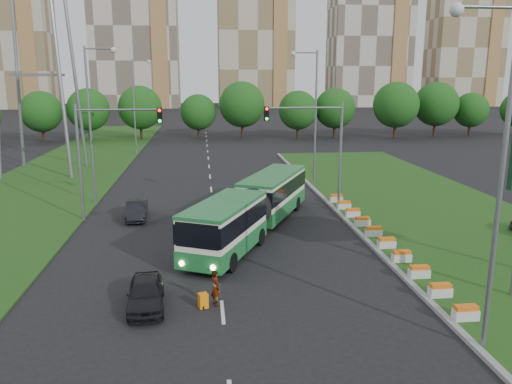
{
  "coord_description": "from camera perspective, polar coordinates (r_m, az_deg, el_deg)",
  "views": [
    {
      "loc": [
        -3.68,
        -25.45,
        9.64
      ],
      "look_at": [
        -0.36,
        5.23,
        2.6
      ],
      "focal_mm": 35.0,
      "sensor_mm": 36.0,
      "label": 1
    }
  ],
  "objects": [
    {
      "name": "left_verge",
      "position": [
        53.31,
        -21.64,
        1.57
      ],
      "size": [
        12.0,
        110.0,
        0.1
      ],
      "primitive_type": "cube",
      "color": "#1D4C15",
      "rests_on": "ground"
    },
    {
      "name": "street_lamps",
      "position": [
        35.65,
        -5.08,
        6.94
      ],
      "size": [
        36.0,
        60.0,
        12.0
      ],
      "primitive_type": null,
      "color": "gray",
      "rests_on": "ground"
    },
    {
      "name": "midrise_east",
      "position": [
        199.17,
        22.7,
        14.87
      ],
      "size": [
        24.0,
        14.0,
        40.0
      ],
      "primitive_type": "cube",
      "color": "#C0B59A",
      "rests_on": "ground"
    },
    {
      "name": "car_left_near",
      "position": [
        22.31,
        -12.49,
        -11.24
      ],
      "size": [
        1.81,
        3.9,
        1.29
      ],
      "primitive_type": "imported",
      "rotation": [
        0.0,
        0.0,
        0.07
      ],
      "color": "black",
      "rests_on": "ground"
    },
    {
      "name": "tree_line",
      "position": [
        81.77,
        3.52,
        9.22
      ],
      "size": [
        120.0,
        8.0,
        9.0
      ],
      "primitive_type": null,
      "color": "#165316",
      "rests_on": "ground"
    },
    {
      "name": "apartment_tower_cwest",
      "position": [
        177.5,
        -13.7,
        17.78
      ],
      "size": [
        28.0,
        15.0,
        52.0
      ],
      "primitive_type": "cube",
      "color": "beige",
      "rests_on": "ground"
    },
    {
      "name": "apartment_tower_west",
      "position": [
        186.41,
        -26.44,
        15.98
      ],
      "size": [
        26.0,
        15.0,
        48.0
      ],
      "primitive_type": "cube",
      "color": "#C0B59A",
      "rests_on": "ground"
    },
    {
      "name": "lane_markings",
      "position": [
        46.47,
        -5.19,
        0.82
      ],
      "size": [
        0.2,
        100.0,
        0.01
      ],
      "primitive_type": null,
      "color": "silver",
      "rests_on": "ground"
    },
    {
      "name": "traffic_mast_left",
      "position": [
        35.36,
        -17.12,
        5.31
      ],
      "size": [
        5.76,
        0.32,
        8.0
      ],
      "color": "gray",
      "rests_on": "ground"
    },
    {
      "name": "articulated_bus",
      "position": [
        31.68,
        -0.83,
        -1.75
      ],
      "size": [
        2.56,
        16.42,
        2.7
      ],
      "rotation": [
        0.0,
        0.0,
        -0.45
      ],
      "color": "white",
      "rests_on": "ground"
    },
    {
      "name": "pedestrian",
      "position": [
        22.02,
        -4.64,
        -10.86
      ],
      "size": [
        0.58,
        0.68,
        1.6
      ],
      "primitive_type": "imported",
      "rotation": [
        0.0,
        0.0,
        1.96
      ],
      "color": "gray",
      "rests_on": "ground"
    },
    {
      "name": "ground",
      "position": [
        27.46,
        1.95,
        -7.71
      ],
      "size": [
        360.0,
        360.0,
        0.0
      ],
      "primitive_type": "plane",
      "color": "black",
      "rests_on": "ground"
    },
    {
      "name": "flower_planters",
      "position": [
        30.66,
        13.98,
        -4.98
      ],
      "size": [
        1.1,
        20.3,
        0.6
      ],
      "primitive_type": null,
      "color": "silver",
      "rests_on": "grass_median"
    },
    {
      "name": "car_left_far",
      "position": [
        35.93,
        -13.48,
        -2.01
      ],
      "size": [
        1.6,
        3.99,
        1.29
      ],
      "primitive_type": "imported",
      "rotation": [
        0.0,
        0.0,
        0.06
      ],
      "color": "black",
      "rests_on": "ground"
    },
    {
      "name": "apartment_tower_ceast",
      "position": [
        177.11,
        -0.09,
        17.82
      ],
      "size": [
        25.0,
        15.0,
        50.0
      ],
      "primitive_type": "cube",
      "color": "#C0B59A",
      "rests_on": "ground"
    },
    {
      "name": "traffic_mast_median",
      "position": [
        36.7,
        7.24,
        6.03
      ],
      "size": [
        5.76,
        0.32,
        8.0
      ],
      "color": "gray",
      "rests_on": "ground"
    },
    {
      "name": "median_kerb",
      "position": [
        36.12,
        9.7,
        -2.67
      ],
      "size": [
        0.3,
        60.0,
        0.18
      ],
      "primitive_type": "cube",
      "color": "gray",
      "rests_on": "ground"
    },
    {
      "name": "shopping_trolley",
      "position": [
        22.02,
        -6.06,
        -12.25
      ],
      "size": [
        0.38,
        0.41,
        0.66
      ],
      "rotation": [
        0.0,
        0.0,
        0.36
      ],
      "color": "orange",
      "rests_on": "ground"
    },
    {
      "name": "grass_median",
      "position": [
        38.58,
        19.69,
        -2.27
      ],
      "size": [
        14.0,
        60.0,
        0.15
      ],
      "primitive_type": "cube",
      "color": "#1D4C15",
      "rests_on": "ground"
    },
    {
      "name": "apartment_tower_east",
      "position": [
        185.52,
        12.85,
        16.82
      ],
      "size": [
        27.0,
        15.0,
        47.0
      ],
      "primitive_type": "cube",
      "color": "beige",
      "rests_on": "ground"
    }
  ]
}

